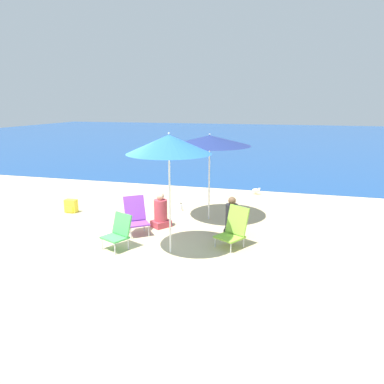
% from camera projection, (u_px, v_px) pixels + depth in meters
% --- Properties ---
extents(ground_plane, '(60.00, 60.00, 0.00)m').
position_uv_depth(ground_plane, '(99.00, 239.00, 8.37)').
color(ground_plane, '#D1BA89').
extents(sea_water, '(60.00, 40.00, 0.01)m').
position_uv_depth(sea_water, '(248.00, 137.00, 32.39)').
color(sea_water, '#19478C').
rests_on(sea_water, ground).
extents(beach_umbrella_blue, '(1.65, 1.65, 2.43)m').
position_uv_depth(beach_umbrella_blue, '(169.00, 144.00, 7.10)').
color(beach_umbrella_blue, white).
rests_on(beach_umbrella_blue, ground).
extents(beach_umbrella_navy, '(2.07, 2.07, 2.22)m').
position_uv_depth(beach_umbrella_navy, '(210.00, 141.00, 9.31)').
color(beach_umbrella_navy, white).
rests_on(beach_umbrella_navy, ground).
extents(beach_chair_purple, '(0.74, 0.75, 0.86)m').
position_uv_depth(beach_chair_purple, '(136.00, 215.00, 8.64)').
color(beach_chair_purple, silver).
rests_on(beach_chair_purple, ground).
extents(beach_chair_lime, '(0.73, 0.76, 0.84)m').
position_uv_depth(beach_chair_lime, '(234.00, 228.00, 7.88)').
color(beach_chair_lime, silver).
rests_on(beach_chair_lime, ground).
extents(beach_chair_green, '(0.65, 0.65, 0.73)m').
position_uv_depth(beach_chair_green, '(118.00, 231.00, 7.77)').
color(beach_chair_green, silver).
rests_on(beach_chair_green, ground).
extents(person_seated_near, '(0.32, 0.38, 0.90)m').
position_uv_depth(person_seated_near, '(232.00, 219.00, 8.57)').
color(person_seated_near, '#262628').
rests_on(person_seated_near, ground).
extents(person_seated_far, '(0.53, 0.55, 0.87)m').
position_uv_depth(person_seated_far, '(161.00, 213.00, 9.11)').
color(person_seated_far, '#BF3F4C').
rests_on(person_seated_far, ground).
extents(backpack_yellow, '(0.33, 0.22, 0.36)m').
position_uv_depth(backpack_yellow, '(71.00, 206.00, 10.36)').
color(backpack_yellow, yellow).
rests_on(backpack_yellow, ground).
extents(water_bottle, '(0.08, 0.08, 0.22)m').
position_uv_depth(water_bottle, '(181.00, 208.00, 10.55)').
color(water_bottle, silver).
rests_on(water_bottle, ground).
extents(seagull, '(0.27, 0.11, 0.23)m').
position_uv_depth(seagull, '(256.00, 190.00, 12.39)').
color(seagull, gold).
rests_on(seagull, ground).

